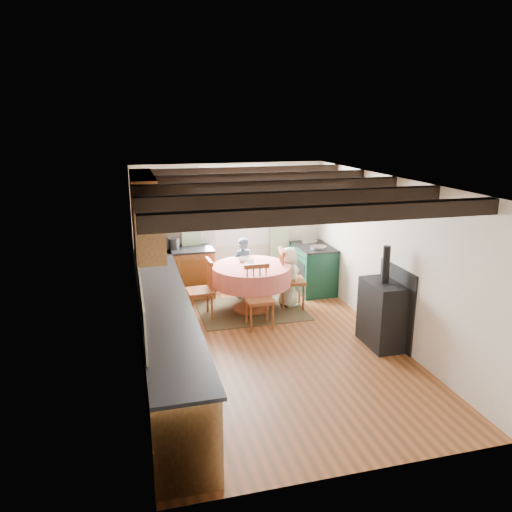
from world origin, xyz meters
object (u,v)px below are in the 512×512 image
object	(u,v)px
chair_near	(259,298)
chair_left	(200,289)
chair_right	(292,278)
child_far	(242,268)
cast_iron_stove	(384,296)
child_right	(289,277)
cup	(251,263)
dining_table	(252,288)
aga_range	(313,268)

from	to	relation	value
chair_near	chair_left	xyz separation A→B (m)	(-0.84, 0.65, -0.01)
chair_near	chair_left	distance (m)	1.06
chair_right	child_far	size ratio (longest dim) A/B	0.94
chair_near	chair_right	distance (m)	1.04
chair_left	chair_right	xyz separation A→B (m)	(1.61, 0.05, 0.04)
chair_left	cast_iron_stove	xyz separation A→B (m)	(2.38, -1.70, 0.25)
child_right	chair_right	bearing A→B (deg)	179.85
cup	chair_near	bearing A→B (deg)	-94.42
child_far	cup	bearing A→B (deg)	71.86
child_far	child_right	bearing A→B (deg)	120.29
child_far	chair_right	bearing A→B (deg)	117.17
cast_iron_stove	cup	bearing A→B (deg)	129.82
chair_near	child_far	xyz separation A→B (m)	(0.06, 1.41, 0.06)
dining_table	chair_left	world-z (taller)	chair_left
chair_near	child_right	size ratio (longest dim) A/B	0.94
chair_near	chair_right	size ratio (longest dim) A/B	0.94
child_right	cup	xyz separation A→B (m)	(-0.69, -0.06, 0.32)
cast_iron_stove	dining_table	bearing A→B (deg)	129.86
dining_table	child_right	bearing A→B (deg)	5.41
chair_right	cast_iron_stove	world-z (taller)	cast_iron_stove
child_right	chair_near	bearing A→B (deg)	122.61
aga_range	child_right	bearing A→B (deg)	-138.18
aga_range	chair_near	bearing A→B (deg)	-135.41
chair_right	chair_near	bearing A→B (deg)	141.23
chair_left	child_far	world-z (taller)	child_far
dining_table	child_right	size ratio (longest dim) A/B	1.25
aga_range	cast_iron_stove	xyz separation A→B (m)	(0.11, -2.46, 0.29)
chair_left	cup	bearing A→B (deg)	92.61
chair_near	child_far	bearing A→B (deg)	88.30
chair_right	child_right	size ratio (longest dim) A/B	1.00
aga_range	cup	size ratio (longest dim) A/B	8.77
child_right	cup	world-z (taller)	child_right
cast_iron_stove	child_far	xyz separation A→B (m)	(-1.48, 2.46, -0.18)
dining_table	chair_right	world-z (taller)	chair_right
dining_table	chair_near	size ratio (longest dim) A/B	1.33
child_far	chair_near	bearing A→B (deg)	69.77
chair_left	dining_table	bearing A→B (deg)	92.29
dining_table	child_far	distance (m)	0.70
chair_near	cast_iron_stove	bearing A→B (deg)	-33.31
dining_table	child_far	xyz separation A→B (m)	(0.00, 0.68, 0.16)
child_far	cup	xyz separation A→B (m)	(-0.01, -0.68, 0.29)
child_far	child_right	world-z (taller)	child_far
chair_near	chair_right	world-z (taller)	chair_right
child_far	cast_iron_stove	bearing A→B (deg)	103.37
chair_near	cast_iron_stove	world-z (taller)	cast_iron_stove
dining_table	chair_right	xyz separation A→B (m)	(0.71, -0.03, 0.13)
cast_iron_stove	child_right	size ratio (longest dim) A/B	1.40
chair_near	aga_range	xyz separation A→B (m)	(1.44, 1.42, -0.05)
child_far	child_right	distance (m)	0.92
cast_iron_stove	chair_left	bearing A→B (deg)	144.47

